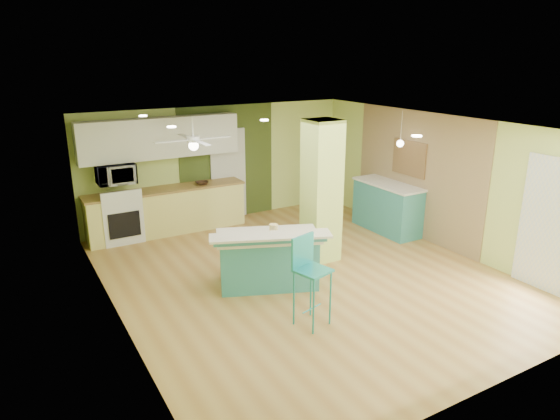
% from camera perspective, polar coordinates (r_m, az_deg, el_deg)
% --- Properties ---
extents(floor, '(6.00, 7.00, 0.01)m').
position_cam_1_polar(floor, '(8.43, 2.81, -7.51)').
color(floor, '#A57439').
rests_on(floor, ground).
extents(ceiling, '(6.00, 7.00, 0.01)m').
position_cam_1_polar(ceiling, '(7.71, 3.09, 9.65)').
color(ceiling, white).
rests_on(ceiling, wall_back).
extents(wall_back, '(6.00, 0.01, 2.50)m').
position_cam_1_polar(wall_back, '(10.99, -7.02, 5.27)').
color(wall_back, '#CAE078').
rests_on(wall_back, floor).
extents(wall_front, '(6.00, 0.01, 2.50)m').
position_cam_1_polar(wall_front, '(5.57, 23.06, -8.46)').
color(wall_front, '#CAE078').
rests_on(wall_front, floor).
extents(wall_left, '(0.01, 7.00, 2.50)m').
position_cam_1_polar(wall_left, '(6.91, -18.55, -2.96)').
color(wall_left, '#CAE078').
rests_on(wall_left, floor).
extents(wall_right, '(0.01, 7.00, 2.50)m').
position_cam_1_polar(wall_right, '(9.88, 17.79, 3.17)').
color(wall_right, '#CAE078').
rests_on(wall_right, floor).
extents(wood_panel, '(0.02, 3.40, 2.50)m').
position_cam_1_polar(wood_panel, '(10.27, 15.28, 3.91)').
color(wood_panel, '#886C4D').
rests_on(wood_panel, floor).
extents(olive_accent, '(2.20, 0.02, 2.50)m').
position_cam_1_polar(olive_accent, '(11.06, -6.03, 5.37)').
color(olive_accent, '#415120').
rests_on(olive_accent, floor).
extents(interior_door, '(0.82, 0.05, 2.00)m').
position_cam_1_polar(interior_door, '(11.09, -5.93, 4.08)').
color(interior_door, silver).
rests_on(interior_door, floor).
extents(french_door, '(0.04, 1.08, 2.10)m').
position_cam_1_polar(french_door, '(8.60, 28.72, -1.66)').
color(french_door, white).
rests_on(french_door, floor).
extents(column, '(0.55, 0.55, 2.50)m').
position_cam_1_polar(column, '(8.73, 4.76, 2.12)').
color(column, '#CBE469').
rests_on(column, floor).
extents(kitchen_run, '(3.25, 0.63, 0.94)m').
position_cam_1_polar(kitchen_run, '(10.49, -12.74, -0.04)').
color(kitchen_run, '#EDE47C').
rests_on(kitchen_run, floor).
extents(stove, '(0.76, 0.66, 1.08)m').
position_cam_1_polar(stove, '(10.26, -17.77, -0.92)').
color(stove, white).
rests_on(stove, floor).
extents(upper_cabinets, '(3.20, 0.34, 0.80)m').
position_cam_1_polar(upper_cabinets, '(10.26, -13.50, 8.03)').
color(upper_cabinets, white).
rests_on(upper_cabinets, wall_back).
extents(microwave, '(0.70, 0.48, 0.39)m').
position_cam_1_polar(microwave, '(10.04, -18.25, 3.93)').
color(microwave, white).
rests_on(microwave, wall_back).
extents(ceiling_fan, '(1.41, 1.41, 0.61)m').
position_cam_1_polar(ceiling_fan, '(9.07, -9.88, 7.87)').
color(ceiling_fan, white).
rests_on(ceiling_fan, ceiling).
extents(pendant_lamp, '(0.14, 0.14, 0.69)m').
position_cam_1_polar(pendant_lamp, '(10.02, 13.58, 7.42)').
color(pendant_lamp, white).
rests_on(pendant_lamp, ceiling).
extents(wall_decor, '(0.03, 0.90, 0.70)m').
position_cam_1_polar(wall_decor, '(10.33, 14.54, 5.75)').
color(wall_decor, brown).
rests_on(wall_decor, wood_panel).
extents(peninsula, '(1.95, 1.53, 0.97)m').
position_cam_1_polar(peninsula, '(7.93, -1.35, -5.56)').
color(peninsula, teal).
rests_on(peninsula, floor).
extents(bar_stool, '(0.51, 0.51, 1.25)m').
position_cam_1_polar(bar_stool, '(6.70, 3.24, -6.44)').
color(bar_stool, teal).
rests_on(bar_stool, floor).
extents(side_counter, '(0.67, 1.59, 1.02)m').
position_cam_1_polar(side_counter, '(10.57, 12.21, 0.36)').
color(side_counter, teal).
rests_on(side_counter, floor).
extents(fruit_bowl, '(0.30, 0.30, 0.07)m').
position_cam_1_polar(fruit_bowl, '(10.51, -8.92, 3.07)').
color(fruit_bowl, '#322014').
rests_on(fruit_bowl, kitchen_run).
extents(canister, '(0.14, 0.14, 0.15)m').
position_cam_1_polar(canister, '(7.84, -0.73, -2.15)').
color(canister, yellow).
rests_on(canister, peninsula).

